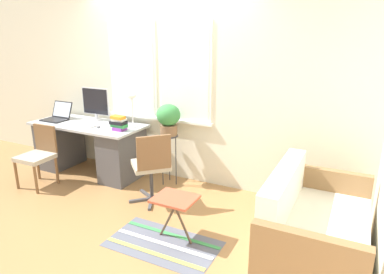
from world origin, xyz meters
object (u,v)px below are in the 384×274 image
(monitor, at_px, (96,103))
(mouse, at_px, (98,127))
(desk_lamp, at_px, (132,102))
(folding_stool, at_px, (175,202))
(office_chair_swivel, at_px, (152,165))
(couch_loveseat, at_px, (312,234))
(book_stack, at_px, (119,123))
(potted_plant, at_px, (168,118))
(desk_chair_wooden, at_px, (38,154))
(keyboard, at_px, (82,125))
(plant_stand, at_px, (169,142))
(laptop, at_px, (57,116))

(monitor, bearing_deg, mouse, -45.92)
(desk_lamp, relative_size, folding_stool, 1.01)
(office_chair_swivel, height_order, couch_loveseat, office_chair_swivel)
(book_stack, xyz_separation_m, office_chair_swivel, (0.72, -0.33, -0.35))
(mouse, height_order, potted_plant, potted_plant)
(mouse, relative_size, potted_plant, 0.15)
(desk_lamp, bearing_deg, mouse, -145.86)
(couch_loveseat, bearing_deg, potted_plant, 64.91)
(mouse, distance_m, desk_chair_wooden, 0.86)
(desk_lamp, distance_m, folding_stool, 1.84)
(desk_chair_wooden, bearing_deg, mouse, 40.64)
(desk_lamp, xyz_separation_m, book_stack, (-0.06, -0.23, -0.25))
(monitor, xyz_separation_m, desk_lamp, (0.70, -0.06, 0.09))
(potted_plant, distance_m, folding_stool, 1.44)
(keyboard, distance_m, potted_plant, 1.28)
(folding_stool, bearing_deg, book_stack, 146.42)
(book_stack, distance_m, potted_plant, 0.67)
(keyboard, distance_m, mouse, 0.28)
(plant_stand, bearing_deg, laptop, -174.11)
(plant_stand, bearing_deg, desk_chair_wooden, -151.97)
(desk_chair_wooden, xyz_separation_m, potted_plant, (1.53, 0.82, 0.48))
(desk_lamp, xyz_separation_m, potted_plant, (0.56, 0.01, -0.16))
(laptop, bearing_deg, potted_plant, 5.89)
(monitor, relative_size, folding_stool, 1.04)
(plant_stand, relative_size, folding_stool, 1.48)
(potted_plant, xyz_separation_m, folding_stool, (0.73, -1.14, -0.50))
(mouse, bearing_deg, potted_plant, 16.15)
(couch_loveseat, distance_m, plant_stand, 2.20)
(desk_lamp, bearing_deg, laptop, -172.07)
(mouse, xyz_separation_m, desk_chair_wooden, (-0.59, -0.54, -0.31))
(potted_plant, bearing_deg, laptop, -174.11)
(office_chair_swivel, xyz_separation_m, folding_stool, (0.63, -0.57, -0.07))
(laptop, distance_m, keyboard, 0.60)
(monitor, xyz_separation_m, potted_plant, (1.26, -0.05, -0.08))
(keyboard, distance_m, desk_lamp, 0.80)
(desk_lamp, relative_size, book_stack, 2.06)
(laptop, height_order, folding_stool, laptop)
(mouse, height_order, plant_stand, mouse)
(office_chair_swivel, distance_m, plant_stand, 0.59)
(book_stack, relative_size, desk_chair_wooden, 0.29)
(office_chair_swivel, relative_size, plant_stand, 1.28)
(office_chair_swivel, bearing_deg, plant_stand, -124.83)
(keyboard, relative_size, plant_stand, 0.61)
(desk_chair_wooden, bearing_deg, plant_stand, 25.89)
(folding_stool, bearing_deg, potted_plant, 122.80)
(desk_chair_wooden, relative_size, potted_plant, 1.94)
(office_chair_swivel, relative_size, folding_stool, 1.90)
(laptop, relative_size, plant_stand, 0.52)
(monitor, distance_m, keyboard, 0.43)
(book_stack, distance_m, couch_loveseat, 2.74)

